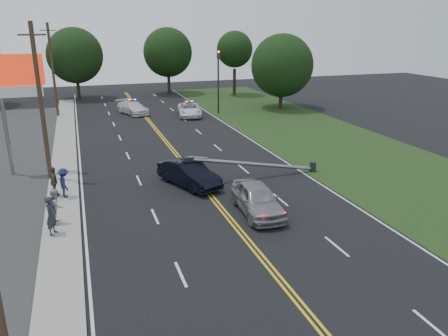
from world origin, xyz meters
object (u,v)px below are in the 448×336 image
object	(u,v)px
pylon_sign	(19,86)
fallen_streetlight	(261,164)
crashed_sedan	(189,174)
bystander_b	(56,206)
utility_pole_far	(53,70)
bystander_c	(64,183)
utility_pole_mid	(41,103)
bystander_d	(54,182)
bystander_a	(51,215)
waiting_sedan	(257,199)
emergency_b	(133,108)
traffic_signal	(218,76)
emergency_a	(189,110)

from	to	relation	value
pylon_sign	fallen_streetlight	distance (m)	16.66
crashed_sedan	bystander_b	bearing A→B (deg)	-178.95
pylon_sign	utility_pole_far	size ratio (longest dim) A/B	0.80
bystander_c	bystander_b	bearing A→B (deg)	162.82
utility_pole_mid	bystander_b	world-z (taller)	utility_pole_mid
fallen_streetlight	bystander_d	xyz separation A→B (m)	(-12.99, 0.54, 0.10)
utility_pole_mid	bystander_a	xyz separation A→B (m)	(0.45, -8.67, -3.99)
utility_pole_far	crashed_sedan	bearing A→B (deg)	-72.05
waiting_sedan	emergency_b	distance (m)	30.29
bystander_d	bystander_a	bearing A→B (deg)	174.15
traffic_signal	utility_pole_mid	distance (m)	25.12
pylon_sign	waiting_sedan	size ratio (longest dim) A/B	1.66
utility_pole_mid	emergency_a	bearing A→B (deg)	51.56
waiting_sedan	emergency_a	world-z (taller)	waiting_sedan
utility_pole_mid	waiting_sedan	world-z (taller)	utility_pole_mid
waiting_sedan	bystander_c	distance (m)	11.32
crashed_sedan	emergency_a	world-z (taller)	crashed_sedan
traffic_signal	bystander_d	bearing A→B (deg)	-128.55
utility_pole_mid	waiting_sedan	distance (m)	14.92
traffic_signal	bystander_a	bearing A→B (deg)	-122.60
utility_pole_mid	utility_pole_far	distance (m)	22.00
traffic_signal	bystander_b	bearing A→B (deg)	-123.62
traffic_signal	emergency_a	distance (m)	4.98
emergency_b	bystander_c	distance (m)	25.70
traffic_signal	bystander_a	distance (m)	31.81
crashed_sedan	bystander_c	world-z (taller)	bystander_c
pylon_sign	bystander_c	size ratio (longest dim) A/B	4.55
pylon_sign	bystander_a	world-z (taller)	pylon_sign
fallen_streetlight	crashed_sedan	xyz separation A→B (m)	(-4.97, 0.03, -0.12)
pylon_sign	utility_pole_far	bearing A→B (deg)	86.28
fallen_streetlight	bystander_a	bearing A→B (deg)	-160.14
pylon_sign	crashed_sedan	distance (m)	12.53
bystander_a	bystander_c	xyz separation A→B (m)	(0.52, 4.85, -0.09)
crashed_sedan	emergency_a	distance (m)	22.28
bystander_b	waiting_sedan	bearing A→B (deg)	-98.56
traffic_signal	utility_pole_mid	size ratio (longest dim) A/B	0.70
traffic_signal	emergency_a	size ratio (longest dim) A/B	1.35
pylon_sign	bystander_d	distance (m)	7.58
emergency_a	emergency_b	xyz separation A→B (m)	(-5.85, 3.27, 0.01)
fallen_streetlight	utility_pole_mid	world-z (taller)	utility_pole_mid
bystander_a	bystander_d	size ratio (longest dim) A/B	1.09
fallen_streetlight	bystander_c	bearing A→B (deg)	179.17
traffic_signal	waiting_sedan	bearing A→B (deg)	-103.65
utility_pole_mid	bystander_b	bearing A→B (deg)	-85.12
traffic_signal	emergency_b	size ratio (longest dim) A/B	1.40
bystander_c	traffic_signal	bearing A→B (deg)	-48.91
utility_pole_far	bystander_d	xyz separation A→B (m)	(0.40, -25.46, -4.07)
bystander_b	utility_pole_far	bearing A→B (deg)	3.26
utility_pole_far	bystander_a	size ratio (longest dim) A/B	5.14
waiting_sedan	bystander_b	distance (m)	10.42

